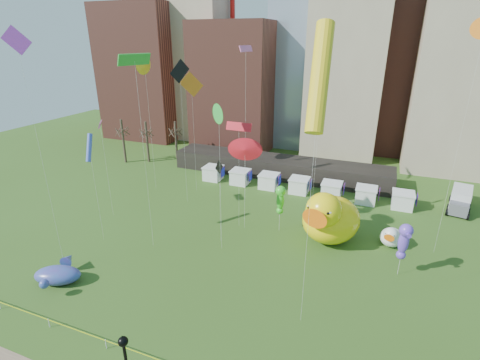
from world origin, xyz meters
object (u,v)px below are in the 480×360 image
at_px(whale_inflatable, 58,274).
at_px(small_duck, 391,237).
at_px(seahorse_purple, 404,239).
at_px(box_truck, 460,199).
at_px(big_duck, 330,218).
at_px(seahorse_green, 280,198).

bearing_deg(whale_inflatable, small_duck, 11.55).
distance_m(seahorse_purple, box_truck, 21.75).
bearing_deg(box_truck, small_duck, -110.96).
bearing_deg(whale_inflatable, seahorse_purple, 2.81).
height_order(big_duck, seahorse_purple, big_duck).
height_order(seahorse_green, box_truck, seahorse_green).
height_order(small_duck, box_truck, box_truck).
bearing_deg(small_duck, big_duck, -155.55).
xyz_separation_m(seahorse_purple, whale_inflatable, (-31.53, -13.77, -3.33)).
distance_m(big_duck, seahorse_green, 6.28).
relative_size(seahorse_green, whale_inflatable, 1.07).
relative_size(big_duck, seahorse_green, 1.58).
relative_size(seahorse_green, box_truck, 0.87).
bearing_deg(box_truck, whale_inflatable, -128.37).
bearing_deg(small_duck, seahorse_purple, -70.79).
bearing_deg(whale_inflatable, big_duck, 16.13).
relative_size(seahorse_purple, whale_inflatable, 1.03).
bearing_deg(box_truck, seahorse_purple, -101.06).
relative_size(small_duck, seahorse_purple, 0.63).
relative_size(small_duck, seahorse_green, 0.61).
bearing_deg(seahorse_green, big_duck, -17.20).
xyz_separation_m(seahorse_green, seahorse_purple, (13.93, -4.28, -0.34)).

